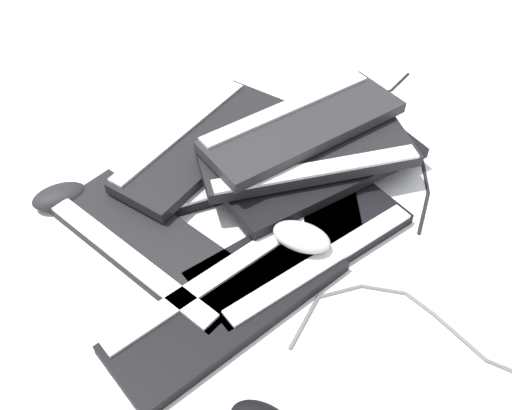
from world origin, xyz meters
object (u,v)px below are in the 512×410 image
Objects in this scene: keyboard_4 at (242,169)px; keyboard_6 at (201,143)px; keyboard_1 at (228,305)px; keyboard_5 at (324,169)px; keyboard_2 at (304,248)px; keyboard_0 at (152,246)px; keyboard_8 at (303,125)px; keyboard_7 at (308,157)px; mouse_0 at (301,237)px; keyboard_3 at (313,169)px; mouse_2 at (59,196)px.

keyboard_6 reaches higher than keyboard_4.
keyboard_1 is 0.97× the size of keyboard_5.
keyboard_2 is 1.03× the size of keyboard_6.
keyboard_0 is 0.93× the size of keyboard_2.
keyboard_8 reaches higher than keyboard_1.
keyboard_7 is (-0.18, -0.31, 0.06)m from keyboard_1.
keyboard_4 is at bearing -131.70° from keyboard_0.
mouse_0 is at bearing 31.48° from keyboard_2.
keyboard_4 is 0.25m from mouse_0.
keyboard_5 is (-0.01, 0.03, 0.03)m from keyboard_3.
keyboard_2 is 0.98× the size of keyboard_7.
mouse_2 is (0.53, 0.05, 0.01)m from keyboard_3.
keyboard_3 is at bearing -67.10° from keyboard_5.
keyboard_5 is 0.20m from mouse_0.
keyboard_5 reaches higher than keyboard_4.
keyboard_1 is at bearing 83.11° from keyboard_4.
keyboard_2 is 0.34m from keyboard_6.
keyboard_6 is at bearing -7.93° from keyboard_8.
keyboard_7 reaches higher than keyboard_3.
keyboard_1 is 0.96× the size of keyboard_7.
keyboard_3 is 0.53m from mouse_2.
keyboard_0 is at bearing 48.30° from keyboard_4.
keyboard_8 is 0.26m from mouse_0.
keyboard_1 is at bearing 55.11° from keyboard_5.
keyboard_0 is 0.90× the size of keyboard_4.
keyboard_3 is at bearing -149.95° from keyboard_0.
keyboard_0 is at bearing 36.69° from keyboard_8.
keyboard_2 is at bearing 81.18° from keyboard_7.
keyboard_8 is at bearing 172.07° from keyboard_6.
mouse_2 is (0.47, -0.17, -0.03)m from mouse_0.
keyboard_8 is 4.13× the size of mouse_0.
keyboard_3 is (-0.33, -0.19, 0.00)m from keyboard_0.
keyboard_4 is 0.15m from keyboard_7.
keyboard_5 is (-0.35, -0.16, 0.03)m from keyboard_0.
keyboard_6 is at bearing 0.03° from mouse_2.
keyboard_8 is at bearing -58.44° from keyboard_3.
mouse_2 is (0.48, -0.16, 0.01)m from keyboard_2.
keyboard_7 is at bearing -19.86° from mouse_2.
keyboard_1 and keyboard_4 have the same top height.
keyboard_3 is 0.05m from keyboard_5.
keyboard_5 is 0.27m from keyboard_6.
keyboard_8 is at bearing -95.49° from keyboard_2.
mouse_0 is at bearing -140.75° from keyboard_1.
keyboard_5 and keyboard_6 have the same top height.
keyboard_6 is 0.31m from mouse_2.
mouse_2 is (0.29, 0.12, -0.02)m from keyboard_6.
keyboard_1 is at bearing 96.34° from keyboard_6.
keyboard_6 is 0.23m from keyboard_8.
keyboard_8 reaches higher than keyboard_5.
keyboard_1 is 4.03× the size of mouse_2.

